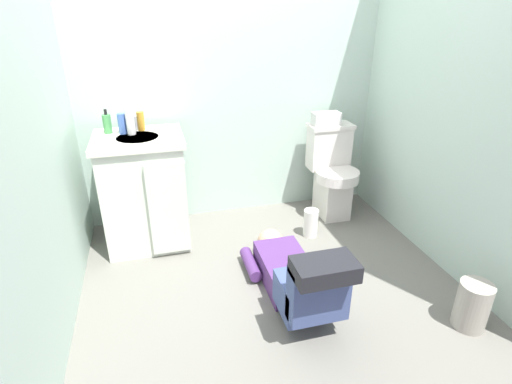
# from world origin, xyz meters

# --- Properties ---
(ground_plane) EXTENTS (2.84, 3.01, 0.04)m
(ground_plane) POSITION_xyz_m (0.00, 0.00, -0.02)
(ground_plane) COLOR slate
(wall_back) EXTENTS (2.50, 0.08, 2.40)m
(wall_back) POSITION_xyz_m (0.00, 1.04, 1.20)
(wall_back) COLOR #B2CABC
(wall_back) RESTS_ON ground_plane
(wall_left) EXTENTS (0.08, 2.01, 2.40)m
(wall_left) POSITION_xyz_m (-1.21, 0.00, 1.20)
(wall_left) COLOR #B2CABC
(wall_left) RESTS_ON ground_plane
(wall_right) EXTENTS (0.08, 2.01, 2.40)m
(wall_right) POSITION_xyz_m (1.21, 0.00, 1.20)
(wall_right) COLOR #B2CABC
(wall_right) RESTS_ON ground_plane
(toilet) EXTENTS (0.36, 0.46, 0.75)m
(toilet) POSITION_xyz_m (0.76, 0.74, 0.37)
(toilet) COLOR silver
(toilet) RESTS_ON ground_plane
(vanity_cabinet) EXTENTS (0.60, 0.53, 0.82)m
(vanity_cabinet) POSITION_xyz_m (-0.73, 0.66, 0.42)
(vanity_cabinet) COLOR silver
(vanity_cabinet) RESTS_ON ground_plane
(faucet) EXTENTS (0.02, 0.02, 0.10)m
(faucet) POSITION_xyz_m (-0.73, 0.81, 0.87)
(faucet) COLOR silver
(faucet) RESTS_ON vanity_cabinet
(person_plumber) EXTENTS (0.39, 1.06, 0.52)m
(person_plumber) POSITION_xyz_m (0.09, -0.25, 0.18)
(person_plumber) COLOR #512D6B
(person_plumber) RESTS_ON ground_plane
(tissue_box) EXTENTS (0.22, 0.11, 0.10)m
(tissue_box) POSITION_xyz_m (0.72, 0.83, 0.80)
(tissue_box) COLOR silver
(tissue_box) RESTS_ON toilet
(soap_dispenser) EXTENTS (0.06, 0.06, 0.17)m
(soap_dispenser) POSITION_xyz_m (-0.92, 0.79, 0.89)
(soap_dispenser) COLOR #458F4C
(soap_dispenser) RESTS_ON vanity_cabinet
(bottle_blue) EXTENTS (0.06, 0.06, 0.14)m
(bottle_blue) POSITION_xyz_m (-0.82, 0.76, 0.89)
(bottle_blue) COLOR #466BBD
(bottle_blue) RESTS_ON vanity_cabinet
(bottle_white) EXTENTS (0.06, 0.06, 0.18)m
(bottle_white) POSITION_xyz_m (-0.77, 0.72, 0.91)
(bottle_white) COLOR white
(bottle_white) RESTS_ON vanity_cabinet
(bottle_amber) EXTENTS (0.05, 0.05, 0.13)m
(bottle_amber) POSITION_xyz_m (-0.70, 0.80, 0.89)
(bottle_amber) COLOR orange
(bottle_amber) RESTS_ON vanity_cabinet
(trash_can) EXTENTS (0.18, 0.18, 0.28)m
(trash_can) POSITION_xyz_m (0.95, -0.70, 0.14)
(trash_can) COLOR #9F998C
(trash_can) RESTS_ON ground_plane
(paper_towel_roll) EXTENTS (0.11, 0.11, 0.22)m
(paper_towel_roll) POSITION_xyz_m (0.46, 0.42, 0.11)
(paper_towel_roll) COLOR white
(paper_towel_roll) RESTS_ON ground_plane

